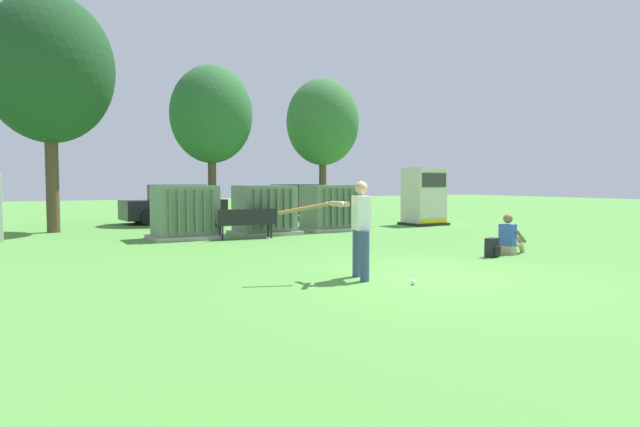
% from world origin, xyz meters
% --- Properties ---
extents(ground_plane, '(96.00, 96.00, 0.00)m').
position_xyz_m(ground_plane, '(0.00, 0.00, 0.00)').
color(ground_plane, '#51933D').
extents(transformer_west, '(2.10, 1.70, 1.62)m').
position_xyz_m(transformer_west, '(-2.20, 8.96, 0.79)').
color(transformer_west, '#9E9B93').
rests_on(transformer_west, ground).
extents(transformer_mid_west, '(2.10, 1.70, 1.62)m').
position_xyz_m(transformer_mid_west, '(0.47, 9.07, 0.79)').
color(transformer_mid_west, '#9E9B93').
rests_on(transformer_mid_west, ground).
extents(transformer_mid_east, '(2.10, 1.70, 1.62)m').
position_xyz_m(transformer_mid_east, '(3.11, 9.24, 0.79)').
color(transformer_mid_east, '#9E9B93').
rests_on(transformer_mid_east, ground).
extents(generator_enclosure, '(1.60, 1.40, 2.30)m').
position_xyz_m(generator_enclosure, '(7.60, 9.49, 1.14)').
color(generator_enclosure, '#262626').
rests_on(generator_enclosure, ground).
extents(park_bench, '(1.82, 0.53, 0.92)m').
position_xyz_m(park_bench, '(-0.60, 7.92, 0.54)').
color(park_bench, black).
rests_on(park_bench, ground).
extents(batter, '(1.60, 0.77, 1.74)m').
position_xyz_m(batter, '(-1.33, 0.64, 0.98)').
color(batter, '#384C75').
rests_on(batter, ground).
extents(sports_ball, '(0.09, 0.09, 0.09)m').
position_xyz_m(sports_ball, '(-0.81, -0.26, 0.04)').
color(sports_ball, white).
rests_on(sports_ball, ground).
extents(seated_spectator, '(0.77, 0.62, 0.96)m').
position_xyz_m(seated_spectator, '(3.74, 1.72, 0.38)').
color(seated_spectator, tan).
rests_on(seated_spectator, ground).
extents(backpack, '(0.36, 0.32, 0.44)m').
position_xyz_m(backpack, '(2.90, 1.48, 0.21)').
color(backpack, black).
rests_on(backpack, ground).
extents(tree_left, '(4.22, 4.22, 8.07)m').
position_xyz_m(tree_left, '(-5.62, 13.18, 5.54)').
color(tree_left, brown).
rests_on(tree_left, ground).
extents(tree_center_left, '(3.52, 3.52, 6.73)m').
position_xyz_m(tree_center_left, '(0.66, 15.24, 4.61)').
color(tree_center_left, brown).
rests_on(tree_center_left, ground).
extents(tree_center_right, '(3.52, 3.52, 6.73)m').
position_xyz_m(tree_center_right, '(6.29, 15.48, 4.62)').
color(tree_center_right, brown).
rests_on(tree_center_right, ground).
extents(parked_car_leftmost, '(4.31, 2.15, 1.62)m').
position_xyz_m(parked_car_leftmost, '(-0.89, 15.53, 0.75)').
color(parked_car_leftmost, black).
rests_on(parked_car_leftmost, ground).
extents(parked_car_left_of_center, '(4.39, 2.33, 1.62)m').
position_xyz_m(parked_car_left_of_center, '(5.04, 16.19, 0.75)').
color(parked_car_left_of_center, maroon).
rests_on(parked_car_left_of_center, ground).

